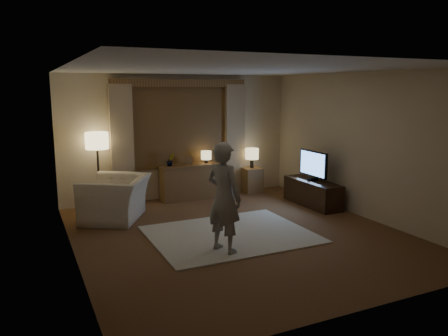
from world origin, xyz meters
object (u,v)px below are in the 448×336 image
side_table (252,180)px  person (224,197)px  sideboard (189,183)px  armchair (116,199)px  tv_stand (312,193)px

side_table → person: size_ratio=0.36×
sideboard → person: person is taller
armchair → person: person is taller
armchair → side_table: size_ratio=2.11×
tv_stand → person: 3.16m
armchair → person: size_ratio=0.75×
armchair → tv_stand: armchair is taller
tv_stand → person: (-2.69, -1.57, 0.55)m
sideboard → person: (-0.64, -3.10, 0.45)m
tv_stand → person: person is taller
side_table → person: person is taller
tv_stand → person: size_ratio=0.89×
sideboard → person: size_ratio=0.76×
sideboard → side_table: size_ratio=2.14×
side_table → sideboard: bearing=178.1°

